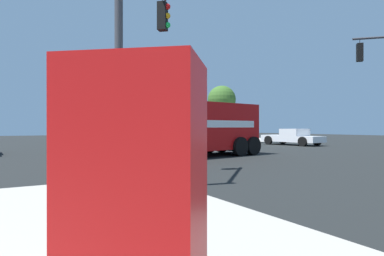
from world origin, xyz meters
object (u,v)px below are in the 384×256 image
Objects in this scene: delivery_truck at (196,128)px; traffic_light_secondary at (137,33)px; pedestrian_crossing at (206,131)px; vending_machine_red at (137,192)px; pedestrian_near_corner at (253,131)px; shade_tree_near at (222,100)px; pickup_white at (293,136)px.

delivery_truck is 1.32× the size of traffic_light_secondary.
delivery_truck is 4.94× the size of pedestrian_crossing.
traffic_light_secondary is (5.52, 5.96, 2.66)m from delivery_truck.
vending_machine_red is at bearing 56.14° from pedestrian_crossing.
pedestrian_near_corner is 0.26× the size of shade_tree_near.
pickup_white is at bearing -148.82° from traffic_light_secondary.
vending_machine_red is at bearing 53.22° from shade_tree_near.
delivery_truck reaches higher than pedestrian_near_corner.
pedestrian_crossing reaches higher than pickup_white.
pickup_white is at bearing -140.02° from vending_machine_red.
delivery_truck is 4.37× the size of vending_machine_red.
pedestrian_crossing is (0.95, -12.09, 0.34)m from pickup_white.
vending_machine_red is (20.71, 17.37, 0.34)m from pickup_white.
pedestrian_crossing is (-17.30, -23.13, -3.05)m from traffic_light_secondary.
pickup_white is at bearing -158.25° from delivery_truck.
pedestrian_near_corner is (-22.62, -21.04, -3.02)m from traffic_light_secondary.
vending_machine_red is at bearing 57.00° from delivery_truck.
vending_machine_red is (2.46, 6.32, -3.05)m from traffic_light_secondary.
traffic_light_secondary is 31.04m from pedestrian_near_corner.
delivery_truck is 20.83m from pedestrian_crossing.
pedestrian_near_corner is (-4.37, -10.00, 0.37)m from pickup_white.
pedestrian_near_corner is 37.12m from vending_machine_red.
pedestrian_near_corner is 5.75m from shade_tree_near.
pickup_white is 14.78m from shade_tree_near.
vending_machine_red is at bearing 39.98° from pickup_white.
delivery_truck is 14.66m from vending_machine_red.
pickup_white is at bearing 66.38° from pedestrian_near_corner.
pickup_white is (-12.73, -5.08, -0.73)m from delivery_truck.
shade_tree_near is at bearing -153.23° from pedestrian_crossing.
pedestrian_near_corner is 5.72m from pedestrian_crossing.
vending_machine_red is 39.24m from shade_tree_near.
traffic_light_secondary reaches higher than vending_machine_red.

